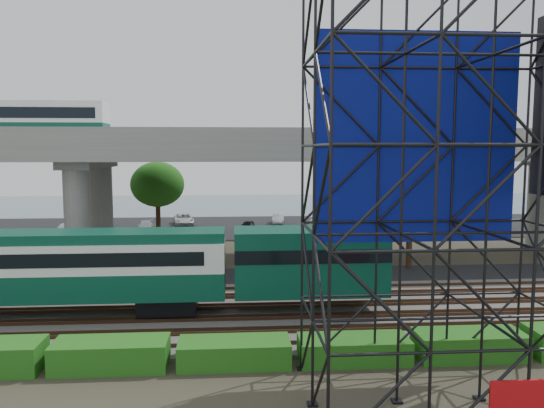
{
  "coord_description": "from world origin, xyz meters",
  "views": [
    {
      "loc": [
        1.03,
        -25.45,
        8.9
      ],
      "look_at": [
        3.31,
        6.0,
        5.58
      ],
      "focal_mm": 35.0,
      "sensor_mm": 36.0,
      "label": 1
    }
  ],
  "objects": [
    {
      "name": "service_road",
      "position": [
        0.0,
        10.5,
        0.04
      ],
      "size": [
        90.0,
        5.0,
        0.08
      ],
      "primitive_type": "cube",
      "color": "black",
      "rests_on": "ground"
    },
    {
      "name": "ballast_bed",
      "position": [
        0.0,
        2.0,
        0.1
      ],
      "size": [
        90.0,
        12.0,
        0.2
      ],
      "primitive_type": "cube",
      "color": "slate",
      "rests_on": "ground"
    },
    {
      "name": "parked_cars",
      "position": [
        2.27,
        33.97,
        0.69
      ],
      "size": [
        37.92,
        9.71,
        1.31
      ],
      "color": "silver",
      "rests_on": "parking_lot"
    },
    {
      "name": "ground",
      "position": [
        0.0,
        0.0,
        0.0
      ],
      "size": [
        140.0,
        140.0,
        0.0
      ],
      "primitive_type": "plane",
      "color": "#474233",
      "rests_on": "ground"
    },
    {
      "name": "rail_tracks",
      "position": [
        0.0,
        2.0,
        0.28
      ],
      "size": [
        90.0,
        9.52,
        0.16
      ],
      "color": "#472D1E",
      "rests_on": "ballast_bed"
    },
    {
      "name": "harbor_water",
      "position": [
        0.0,
        56.0,
        0.01
      ],
      "size": [
        140.0,
        40.0,
        0.03
      ],
      "primitive_type": "cube",
      "color": "#415C6B",
      "rests_on": "ground"
    },
    {
      "name": "parking_lot",
      "position": [
        0.0,
        34.0,
        0.04
      ],
      "size": [
        90.0,
        18.0,
        0.08
      ],
      "primitive_type": "cube",
      "color": "black",
      "rests_on": "ground"
    },
    {
      "name": "hedge_strip",
      "position": [
        1.01,
        -4.3,
        0.56
      ],
      "size": [
        34.6,
        1.8,
        1.2
      ],
      "color": "#196316",
      "rests_on": "ground"
    },
    {
      "name": "trees",
      "position": [
        -4.67,
        16.17,
        5.57
      ],
      "size": [
        40.94,
        16.94,
        7.69
      ],
      "color": "#382314",
      "rests_on": "ground"
    },
    {
      "name": "commuter_train",
      "position": [
        -6.84,
        2.0,
        2.88
      ],
      "size": [
        29.3,
        3.06,
        4.3
      ],
      "color": "black",
      "rests_on": "rail_tracks"
    },
    {
      "name": "scaffold_tower",
      "position": [
        8.21,
        -7.98,
        7.47
      ],
      "size": [
        9.36,
        6.36,
        15.0
      ],
      "color": "black",
      "rests_on": "ground"
    },
    {
      "name": "overpass",
      "position": [
        -1.07,
        16.0,
        8.21
      ],
      "size": [
        80.0,
        12.0,
        12.4
      ],
      "color": "#9E9B93",
      "rests_on": "ground"
    }
  ]
}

